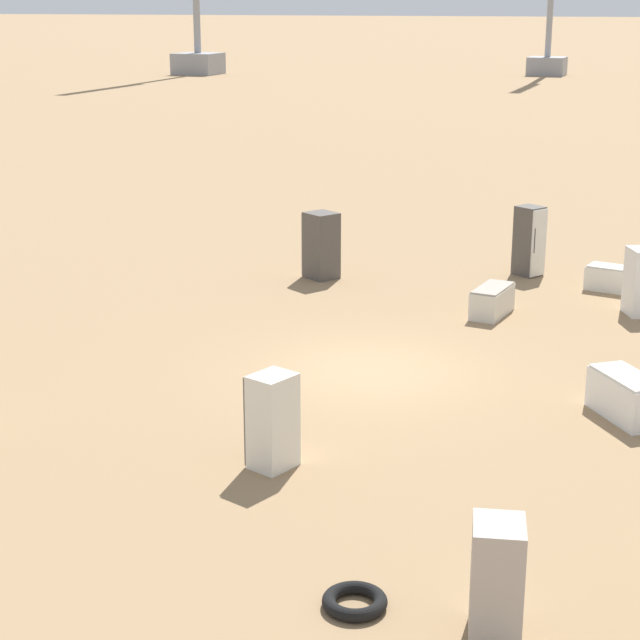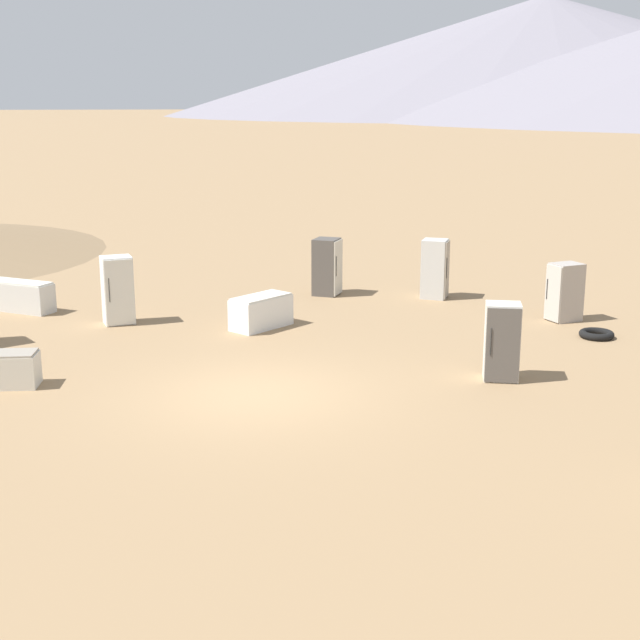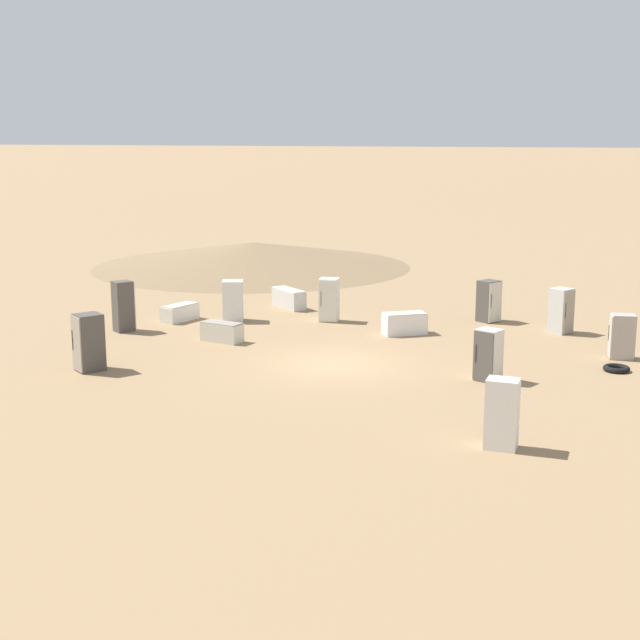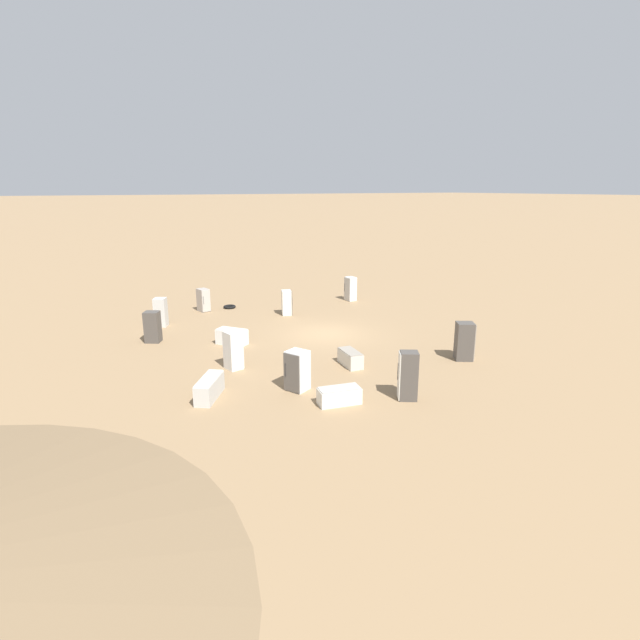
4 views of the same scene
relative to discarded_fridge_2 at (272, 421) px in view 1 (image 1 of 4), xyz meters
name	(u,v)px [view 1 (image 1 of 4)]	position (x,y,z in m)	size (l,w,h in m)	color
ground_plane	(369,371)	(4.80, -0.09, -0.76)	(1000.00, 1000.00, 0.00)	#937551
discarded_fridge_2	(272,421)	(0.00, 0.00, 0.00)	(0.81, 0.78, 1.51)	silver
discarded_fridge_3	(529,241)	(13.53, -1.74, 0.16)	(0.83, 0.87, 1.83)	#4C4742
discarded_fridge_4	(321,245)	(11.39, 3.30, 0.11)	(1.00, 1.03, 1.73)	#4C4742
discarded_fridge_6	(492,301)	(9.47, -1.58, -0.42)	(1.50, 0.82, 0.67)	beige
discarded_fridge_7	(618,279)	(12.63, -4.13, -0.45)	(0.96, 1.64, 0.62)	silver
discarded_fridge_8	(497,580)	(-3.44, -4.14, -0.04)	(0.85, 0.71, 1.43)	#A89E93
discarded_fridge_9	(626,397)	(3.96, -5.00, -0.37)	(1.64, 1.47, 0.78)	white
scrap_tire	(355,601)	(-3.42, -2.46, -0.67)	(0.79, 0.79, 0.17)	black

